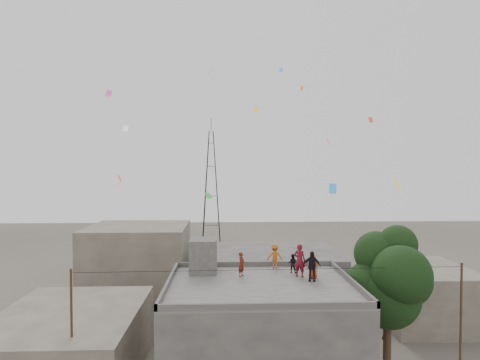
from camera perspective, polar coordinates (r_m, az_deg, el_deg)
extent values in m
cube|color=#43413F|center=(23.42, 2.89, -21.86)|extent=(10.00, 8.00, 6.00)
cube|color=#565350|center=(22.37, 2.91, -14.68)|extent=(10.00, 8.00, 0.10)
cube|color=#43413F|center=(26.10, 2.13, -11.84)|extent=(10.00, 0.15, 0.30)
cube|color=#43413F|center=(18.59, 4.02, -17.49)|extent=(10.00, 0.15, 0.30)
cube|color=#43413F|center=(23.26, 15.44, -13.59)|extent=(0.15, 8.00, 0.30)
cube|color=#43413F|center=(22.44, -10.12, -14.12)|extent=(0.15, 8.00, 0.30)
cube|color=#43413F|center=(24.58, -5.22, -10.66)|extent=(1.60, 1.80, 2.00)
cube|color=#585046|center=(27.14, -23.15, -20.87)|extent=(8.00, 10.00, 4.00)
cube|color=#43413F|center=(36.94, 4.11, -13.79)|extent=(12.00, 9.00, 5.00)
cube|color=#585046|center=(39.26, -14.29, -11.39)|extent=(9.00, 8.00, 7.00)
cube|color=#585046|center=(36.62, 24.52, -14.56)|extent=(7.00, 8.00, 4.40)
cylinder|color=black|center=(25.86, 20.18, -22.02)|extent=(0.44, 0.44, 4.00)
cylinder|color=black|center=(25.41, 20.46, -18.58)|extent=(0.64, 0.91, 2.14)
sphere|color=black|center=(24.76, 20.26, -15.22)|extent=(3.60, 3.60, 3.60)
sphere|color=black|center=(25.23, 22.39, -13.03)|extent=(3.00, 3.00, 3.00)
sphere|color=black|center=(24.78, 17.83, -14.21)|extent=(2.80, 2.80, 2.80)
sphere|color=black|center=(23.83, 21.96, -12.41)|extent=(3.20, 3.20, 3.20)
sphere|color=black|center=(24.92, 18.87, -9.87)|extent=(2.60, 2.60, 2.60)
sphere|color=black|center=(24.95, 21.52, -8.48)|extent=(2.20, 2.20, 2.20)
cylinder|color=black|center=(22.98, -22.81, -20.57)|extent=(0.12, 0.12, 7.40)
cylinder|color=black|center=(25.38, 28.88, -18.46)|extent=(0.12, 0.12, 7.40)
cylinder|color=black|center=(20.92, 4.62, -12.58)|extent=(20.00, 0.52, 0.02)
cylinder|color=black|center=(60.70, -4.94, -1.48)|extent=(1.27, 1.27, 18.01)
cylinder|color=black|center=(60.64, -3.33, -1.48)|extent=(1.27, 1.27, 18.01)
cylinder|color=black|center=(62.33, -3.30, -1.39)|extent=(1.27, 1.27, 18.01)
cylinder|color=black|center=(62.39, -4.86, -1.39)|extent=(1.27, 1.27, 18.01)
cube|color=black|center=(62.04, -4.10, -6.42)|extent=(2.36, 0.08, 0.08)
cube|color=black|center=(62.04, -4.10, -6.42)|extent=(0.08, 2.36, 0.08)
cube|color=black|center=(61.56, -4.11, -2.27)|extent=(1.81, 0.08, 0.08)
cube|color=black|center=(61.56, -4.11, -2.27)|extent=(0.08, 1.81, 0.08)
cube|color=black|center=(61.42, -4.11, 1.92)|extent=(1.26, 0.08, 0.08)
cube|color=black|center=(61.42, -4.11, 1.92)|extent=(0.08, 1.26, 0.08)
cube|color=black|center=(61.54, -4.12, 5.27)|extent=(0.82, 0.08, 0.08)
cube|color=black|center=(61.54, -4.12, 5.27)|extent=(0.08, 0.82, 0.08)
cylinder|color=black|center=(61.77, -4.13, 7.87)|extent=(0.08, 0.08, 2.00)
imported|color=maroon|center=(23.75, 8.47, -11.24)|extent=(0.83, 0.74, 1.90)
imported|color=#B13914|center=(23.61, 10.31, -12.00)|extent=(0.78, 0.75, 1.35)
imported|color=black|center=(24.68, 7.49, -11.66)|extent=(0.67, 0.60, 1.13)
imported|color=black|center=(23.02, 10.16, -11.96)|extent=(1.04, 0.59, 1.66)
imported|color=#B85715|center=(25.58, 4.97, -10.75)|extent=(1.00, 0.61, 1.50)
imported|color=maroon|center=(23.60, 0.21, -11.92)|extent=(0.54, 0.61, 1.40)
plane|color=#FB281A|center=(25.78, -16.74, 0.23)|extent=(0.16, 0.41, 0.38)
plane|color=#F326AF|center=(32.07, 12.44, 5.34)|extent=(0.29, 0.57, 0.50)
plane|color=yellow|center=(31.43, 2.31, 9.98)|extent=(0.44, 0.35, 0.29)
plane|color=#247CCC|center=(23.41, 13.05, -1.21)|extent=(0.31, 0.51, 0.58)
plane|color=white|center=(30.02, -15.95, 7.06)|extent=(0.45, 0.27, 0.43)
plane|color=#E24D19|center=(35.01, 8.81, 12.79)|extent=(0.21, 0.39, 0.39)
plane|color=green|center=(23.28, -4.53, -2.22)|extent=(0.51, 0.49, 0.36)
plane|color=#E04234|center=(32.40, 18.10, 8.13)|extent=(0.29, 0.47, 0.41)
plane|color=orange|center=(22.92, -4.13, 15.36)|extent=(0.28, 0.48, 0.40)
plane|color=#4885D8|center=(38.23, 5.88, 15.29)|extent=(0.34, 0.15, 0.32)
plane|color=#FF50B8|center=(28.63, -18.16, 11.62)|extent=(0.46, 0.51, 0.37)
plane|color=yellow|center=(22.62, 21.44, -0.54)|extent=(0.36, 0.67, 0.59)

